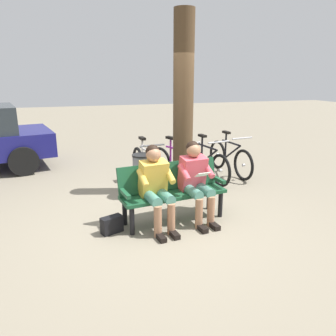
{
  "coord_description": "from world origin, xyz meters",
  "views": [
    {
      "loc": [
        1.26,
        4.37,
        2.14
      ],
      "look_at": [
        -0.17,
        -0.26,
        0.75
      ],
      "focal_mm": 34.84,
      "sensor_mm": 36.0,
      "label": 1
    }
  ],
  "objects_px": {
    "person_companion": "(156,183)",
    "bicycle_blue": "(206,163)",
    "bicycle_black": "(146,167)",
    "tree_trunk": "(183,106)",
    "bicycle_green": "(230,158)",
    "litter_bin": "(142,176)",
    "bicycle_silver": "(176,166)",
    "handbag": "(112,225)",
    "person_reading": "(196,178)",
    "bench": "(172,187)"
  },
  "relations": [
    {
      "from": "bicycle_silver",
      "to": "bicycle_green",
      "type": "bearing_deg",
      "value": 77.12
    },
    {
      "from": "handbag",
      "to": "bicycle_green",
      "type": "relative_size",
      "value": 0.18
    },
    {
      "from": "handbag",
      "to": "bicycle_blue",
      "type": "height_order",
      "value": "bicycle_blue"
    },
    {
      "from": "litter_bin",
      "to": "handbag",
      "type": "bearing_deg",
      "value": 59.89
    },
    {
      "from": "bench",
      "to": "bicycle_green",
      "type": "xyz_separation_m",
      "value": [
        -1.96,
        -1.88,
        -0.15
      ]
    },
    {
      "from": "bench",
      "to": "bicycle_green",
      "type": "relative_size",
      "value": 0.98
    },
    {
      "from": "bicycle_silver",
      "to": "person_companion",
      "type": "bearing_deg",
      "value": -50.09
    },
    {
      "from": "person_reading",
      "to": "tree_trunk",
      "type": "bearing_deg",
      "value": -108.28
    },
    {
      "from": "person_companion",
      "to": "litter_bin",
      "type": "distance_m",
      "value": 1.29
    },
    {
      "from": "bicycle_blue",
      "to": "bench",
      "type": "bearing_deg",
      "value": -47.43
    },
    {
      "from": "bench",
      "to": "bicycle_black",
      "type": "distance_m",
      "value": 1.74
    },
    {
      "from": "tree_trunk",
      "to": "bicycle_silver",
      "type": "bearing_deg",
      "value": -95.61
    },
    {
      "from": "bicycle_green",
      "to": "bicycle_black",
      "type": "relative_size",
      "value": 1.0
    },
    {
      "from": "litter_bin",
      "to": "bicycle_silver",
      "type": "bearing_deg",
      "value": -145.51
    },
    {
      "from": "handbag",
      "to": "tree_trunk",
      "type": "relative_size",
      "value": 0.09
    },
    {
      "from": "person_reading",
      "to": "bicycle_silver",
      "type": "distance_m",
      "value": 1.81
    },
    {
      "from": "handbag",
      "to": "bicycle_blue",
      "type": "relative_size",
      "value": 0.18
    },
    {
      "from": "bicycle_black",
      "to": "handbag",
      "type": "bearing_deg",
      "value": -31.8
    },
    {
      "from": "bicycle_blue",
      "to": "bicycle_silver",
      "type": "height_order",
      "value": "same"
    },
    {
      "from": "bicycle_green",
      "to": "bicycle_blue",
      "type": "height_order",
      "value": "same"
    },
    {
      "from": "litter_bin",
      "to": "bicycle_blue",
      "type": "distance_m",
      "value": 1.62
    },
    {
      "from": "handbag",
      "to": "bicycle_silver",
      "type": "bearing_deg",
      "value": -130.53
    },
    {
      "from": "litter_bin",
      "to": "bicycle_black",
      "type": "relative_size",
      "value": 0.47
    },
    {
      "from": "litter_bin",
      "to": "bicycle_silver",
      "type": "relative_size",
      "value": 0.5
    },
    {
      "from": "tree_trunk",
      "to": "bicycle_green",
      "type": "height_order",
      "value": "tree_trunk"
    },
    {
      "from": "person_companion",
      "to": "bicycle_green",
      "type": "bearing_deg",
      "value": -144.64
    },
    {
      "from": "person_companion",
      "to": "litter_bin",
      "type": "height_order",
      "value": "person_companion"
    },
    {
      "from": "person_companion",
      "to": "person_reading",
      "type": "bearing_deg",
      "value": 179.95
    },
    {
      "from": "bench",
      "to": "person_reading",
      "type": "relative_size",
      "value": 1.37
    },
    {
      "from": "tree_trunk",
      "to": "handbag",
      "type": "bearing_deg",
      "value": 41.32
    },
    {
      "from": "litter_bin",
      "to": "bicycle_blue",
      "type": "bearing_deg",
      "value": -158.5
    },
    {
      "from": "person_companion",
      "to": "bicycle_blue",
      "type": "distance_m",
      "value": 2.47
    },
    {
      "from": "handbag",
      "to": "bicycle_green",
      "type": "xyz_separation_m",
      "value": [
        -2.91,
        -2.09,
        0.24
      ]
    },
    {
      "from": "bicycle_blue",
      "to": "bicycle_silver",
      "type": "relative_size",
      "value": 1.06
    },
    {
      "from": "handbag",
      "to": "litter_bin",
      "type": "height_order",
      "value": "litter_bin"
    },
    {
      "from": "tree_trunk",
      "to": "bicycle_green",
      "type": "relative_size",
      "value": 1.92
    },
    {
      "from": "bench",
      "to": "bicycle_blue",
      "type": "bearing_deg",
      "value": -135.44
    },
    {
      "from": "bicycle_black",
      "to": "bicycle_green",
      "type": "bearing_deg",
      "value": 88.73
    },
    {
      "from": "person_reading",
      "to": "handbag",
      "type": "distance_m",
      "value": 1.39
    },
    {
      "from": "person_reading",
      "to": "tree_trunk",
      "type": "xyz_separation_m",
      "value": [
        -0.24,
        -1.26,
        0.94
      ]
    },
    {
      "from": "tree_trunk",
      "to": "bicycle_blue",
      "type": "height_order",
      "value": "tree_trunk"
    },
    {
      "from": "litter_bin",
      "to": "person_reading",
      "type": "bearing_deg",
      "value": 114.93
    },
    {
      "from": "handbag",
      "to": "bicycle_blue",
      "type": "bearing_deg",
      "value": -140.35
    },
    {
      "from": "bicycle_blue",
      "to": "bicycle_black",
      "type": "relative_size",
      "value": 0.99
    },
    {
      "from": "tree_trunk",
      "to": "bicycle_green",
      "type": "distance_m",
      "value": 2.01
    },
    {
      "from": "bench",
      "to": "tree_trunk",
      "type": "bearing_deg",
      "value": -124.35
    },
    {
      "from": "handbag",
      "to": "bicycle_black",
      "type": "height_order",
      "value": "bicycle_black"
    },
    {
      "from": "tree_trunk",
      "to": "bicycle_blue",
      "type": "bearing_deg",
      "value": -144.18
    },
    {
      "from": "bicycle_silver",
      "to": "bicycle_black",
      "type": "xyz_separation_m",
      "value": [
        0.62,
        -0.1,
        0.0
      ]
    },
    {
      "from": "bicycle_black",
      "to": "litter_bin",
      "type": "bearing_deg",
      "value": -23.76
    }
  ]
}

